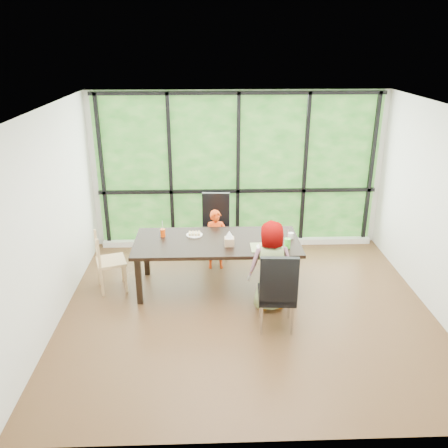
{
  "coord_description": "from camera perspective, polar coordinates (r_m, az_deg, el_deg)",
  "views": [
    {
      "loc": [
        -0.51,
        -5.43,
        3.46
      ],
      "look_at": [
        -0.3,
        0.54,
        1.05
      ],
      "focal_mm": 37.0,
      "sensor_mm": 36.0,
      "label": 1
    }
  ],
  "objects": [
    {
      "name": "tissue_box",
      "position": [
        6.49,
        0.66,
        -2.19
      ],
      "size": [
        0.14,
        0.14,
        0.12
      ],
      "primitive_type": "cube",
      "color": "tan",
      "rests_on": "dining_table"
    },
    {
      "name": "white_mug",
      "position": [
        6.8,
        8.26,
        -1.42
      ],
      "size": [
        0.08,
        0.08,
        0.08
      ],
      "primitive_type": "cylinder",
      "color": "white",
      "rests_on": "dining_table"
    },
    {
      "name": "straw_white",
      "position": [
        6.8,
        -7.6,
        -0.32
      ],
      "size": [
        0.01,
        0.04,
        0.2
      ],
      "primitive_type": "cylinder",
      "rotation": [
        0.14,
        0.0,
        0.0
      ],
      "color": "white",
      "rests_on": "orange_cup"
    },
    {
      "name": "green_cup",
      "position": [
        6.47,
        7.83,
        -2.37
      ],
      "size": [
        0.09,
        0.09,
        0.14
      ],
      "primitive_type": "cylinder",
      "color": "#4DD73C",
      "rests_on": "dining_table"
    },
    {
      "name": "orange_cup",
      "position": [
        6.84,
        -7.56,
        -1.08
      ],
      "size": [
        0.07,
        0.07,
        0.12
      ],
      "primitive_type": "cylinder",
      "color": "#E1440A",
      "rests_on": "dining_table"
    },
    {
      "name": "chair_end_beech",
      "position": [
        6.93,
        -13.78,
        -4.48
      ],
      "size": [
        0.51,
        0.52,
        0.9
      ],
      "primitive_type": "cube",
      "rotation": [
        0.0,
        0.0,
        1.88
      ],
      "color": "tan",
      "rests_on": "ground"
    },
    {
      "name": "ground",
      "position": [
        6.46,
        2.86,
        -10.45
      ],
      "size": [
        5.0,
        5.0,
        0.0
      ],
      "primitive_type": "plane",
      "color": "black",
      "rests_on": "ground"
    },
    {
      "name": "back_wall",
      "position": [
        7.99,
        1.71,
        6.62
      ],
      "size": [
        5.0,
        0.0,
        5.0
      ],
      "primitive_type": "plane",
      "rotation": [
        1.57,
        0.0,
        0.0
      ],
      "color": "silver",
      "rests_on": "ground"
    },
    {
      "name": "crepe_rolls_near",
      "position": [
        6.46,
        4.97,
        -2.65
      ],
      "size": [
        0.15,
        0.12,
        0.04
      ],
      "primitive_type": null,
      "color": "tan",
      "rests_on": "plate_near"
    },
    {
      "name": "straw_pink",
      "position": [
        6.43,
        7.88,
        -1.49
      ],
      "size": [
        0.01,
        0.04,
        0.2
      ],
      "primitive_type": "cylinder",
      "rotation": [
        0.14,
        0.0,
        0.0
      ],
      "color": "pink",
      "rests_on": "green_cup"
    },
    {
      "name": "window_mullions",
      "position": [
        7.93,
        1.74,
        6.5
      ],
      "size": [
        4.8,
        0.06,
        2.65
      ],
      "primitive_type": null,
      "color": "black",
      "rests_on": "back_wall"
    },
    {
      "name": "child_older",
      "position": [
        6.23,
        5.74,
        -5.2
      ],
      "size": [
        0.66,
        0.47,
        1.26
      ],
      "primitive_type": "imported",
      "rotation": [
        0.0,
        0.0,
        3.27
      ],
      "color": "slate",
      "rests_on": "ground"
    },
    {
      "name": "foliage_backdrop",
      "position": [
        7.97,
        1.72,
        6.58
      ],
      "size": [
        4.8,
        0.02,
        2.65
      ],
      "primitive_type": "cube",
      "color": "#164513",
      "rests_on": "back_wall"
    },
    {
      "name": "dining_table",
      "position": [
        6.82,
        -0.87,
        -4.96
      ],
      "size": [
        2.38,
        1.07,
        0.75
      ],
      "primitive_type": "cube",
      "rotation": [
        0.0,
        0.0,
        -0.0
      ],
      "color": "black",
      "rests_on": "ground"
    },
    {
      "name": "chair_interior_leather",
      "position": [
        5.87,
        6.55,
        -8.05
      ],
      "size": [
        0.49,
        0.49,
        1.08
      ],
      "primitive_type": "cube",
      "rotation": [
        0.0,
        0.0,
        3.07
      ],
      "color": "black",
      "rests_on": "ground"
    },
    {
      "name": "tissue",
      "position": [
        6.44,
        0.66,
        -1.27
      ],
      "size": [
        0.12,
        0.12,
        0.11
      ],
      "primitive_type": "cone",
      "color": "white",
      "rests_on": "tissue_box"
    },
    {
      "name": "plate_far",
      "position": [
        6.85,
        -3.68,
        -1.36
      ],
      "size": [
        0.24,
        0.24,
        0.02
      ],
      "primitive_type": "cylinder",
      "color": "white",
      "rests_on": "dining_table"
    },
    {
      "name": "plate_near",
      "position": [
        6.47,
        4.96,
        -2.85
      ],
      "size": [
        0.22,
        0.22,
        0.01
      ],
      "primitive_type": "cylinder",
      "color": "white",
      "rests_on": "dining_table"
    },
    {
      "name": "window_sill",
      "position": [
        8.33,
        1.66,
        -2.22
      ],
      "size": [
        4.8,
        0.12,
        0.1
      ],
      "primitive_type": "cube",
      "color": "silver",
      "rests_on": "ground"
    },
    {
      "name": "placemat",
      "position": [
        6.47,
        5.22,
        -2.88
      ],
      "size": [
        0.43,
        0.31,
        0.01
      ],
      "primitive_type": "cube",
      "color": "tan",
      "rests_on": "dining_table"
    },
    {
      "name": "crepe_rolls_far",
      "position": [
        6.84,
        -3.68,
        -1.16
      ],
      "size": [
        0.2,
        0.12,
        0.04
      ],
      "primitive_type": null,
      "color": "tan",
      "rests_on": "plate_far"
    },
    {
      "name": "child_toddler",
      "position": [
        7.34,
        -0.98,
        -1.93
      ],
      "size": [
        0.37,
        0.25,
        0.98
      ],
      "primitive_type": "imported",
      "rotation": [
        0.0,
        0.0,
        0.05
      ],
      "color": "red",
      "rests_on": "ground"
    },
    {
      "name": "chair_window_leather",
      "position": [
        7.68,
        -1.05,
        -0.42
      ],
      "size": [
        0.49,
        0.49,
        1.08
      ],
      "primitive_type": "cube",
      "rotation": [
        0.0,
        0.0,
        -0.06
      ],
      "color": "black",
      "rests_on": "ground"
    }
  ]
}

